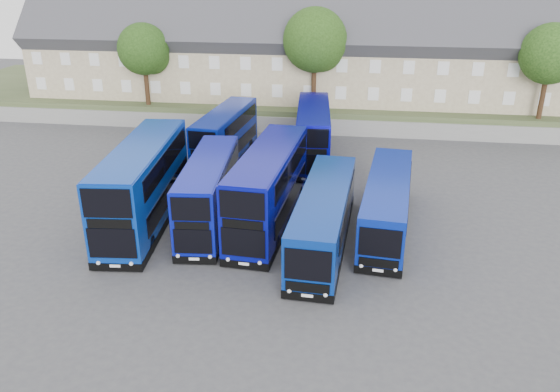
# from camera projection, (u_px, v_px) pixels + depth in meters

# --- Properties ---
(ground) EXTENTS (120.00, 120.00, 0.00)m
(ground) POSITION_uv_depth(u_px,v_px,m) (232.00, 261.00, 29.12)
(ground) COLOR #414146
(ground) RESTS_ON ground
(retaining_wall) EXTENTS (70.00, 0.40, 1.50)m
(retaining_wall) POSITION_uv_depth(u_px,v_px,m) (290.00, 125.00, 50.66)
(retaining_wall) COLOR slate
(retaining_wall) RESTS_ON ground
(earth_bank) EXTENTS (80.00, 20.00, 2.00)m
(earth_bank) POSITION_uv_depth(u_px,v_px,m) (302.00, 98.00, 59.66)
(earth_bank) COLOR #404E2C
(earth_bank) RESTS_ON ground
(terrace_row) EXTENTS (54.00, 10.40, 11.20)m
(terrace_row) POSITION_uv_depth(u_px,v_px,m) (298.00, 52.00, 53.82)
(terrace_row) COLOR tan
(terrace_row) RESTS_ON earth_bank
(dd_front_left) EXTENTS (3.96, 12.34, 4.82)m
(dd_front_left) POSITION_uv_depth(u_px,v_px,m) (144.00, 186.00, 32.60)
(dd_front_left) COLOR #083098
(dd_front_left) RESTS_ON ground
(dd_front_mid) EXTENTS (3.25, 10.32, 4.03)m
(dd_front_mid) POSITION_uv_depth(u_px,v_px,m) (209.00, 194.00, 32.50)
(dd_front_mid) COLOR #08119B
(dd_front_mid) RESTS_ON ground
(dd_front_right) EXTENTS (3.38, 11.66, 4.58)m
(dd_front_right) POSITION_uv_depth(u_px,v_px,m) (269.00, 189.00, 32.45)
(dd_front_right) COLOR #070B87
(dd_front_right) RESTS_ON ground
(dd_rear_left) EXTENTS (3.17, 10.38, 4.06)m
(dd_rear_left) POSITION_uv_depth(u_px,v_px,m) (226.00, 137.00, 42.95)
(dd_rear_left) COLOR navy
(dd_rear_left) RESTS_ON ground
(dd_rear_right) EXTENTS (3.39, 11.02, 4.31)m
(dd_rear_right) POSITION_uv_depth(u_px,v_px,m) (313.00, 135.00, 43.16)
(dd_rear_right) COLOR #08078D
(dd_rear_right) RESTS_ON ground
(coach_east_a) EXTENTS (3.13, 12.04, 3.26)m
(coach_east_a) POSITION_uv_depth(u_px,v_px,m) (324.00, 219.00, 30.21)
(coach_east_a) COLOR navy
(coach_east_a) RESTS_ON ground
(coach_east_b) EXTENTS (3.51, 11.71, 3.15)m
(coach_east_b) POSITION_uv_depth(u_px,v_px,m) (387.00, 205.00, 32.10)
(coach_east_b) COLOR #082096
(coach_east_b) RESTS_ON ground
(tree_west) EXTENTS (4.80, 4.80, 7.65)m
(tree_west) POSITION_uv_depth(u_px,v_px,m) (145.00, 51.00, 51.03)
(tree_west) COLOR #382314
(tree_west) RESTS_ON earth_bank
(tree_mid) EXTENTS (5.76, 5.76, 9.18)m
(tree_mid) POSITION_uv_depth(u_px,v_px,m) (317.00, 43.00, 48.95)
(tree_mid) COLOR #382314
(tree_mid) RESTS_ON earth_bank
(tree_east) EXTENTS (5.12, 5.12, 8.16)m
(tree_east) POSITION_uv_depth(u_px,v_px,m) (552.00, 56.00, 46.10)
(tree_east) COLOR #382314
(tree_east) RESTS_ON earth_bank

